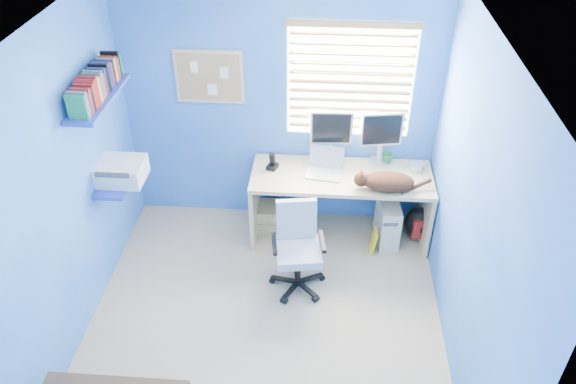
# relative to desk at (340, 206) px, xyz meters

# --- Properties ---
(floor) EXTENTS (3.00, 3.20, 0.00)m
(floor) POSITION_rel_desk_xyz_m (-0.62, -1.26, -0.37)
(floor) COLOR tan
(floor) RESTS_ON ground
(ceiling) EXTENTS (3.00, 3.20, 0.00)m
(ceiling) POSITION_rel_desk_xyz_m (-0.62, -1.26, 2.13)
(ceiling) COLOR white
(ceiling) RESTS_ON wall_back
(wall_back) EXTENTS (3.00, 0.01, 2.50)m
(wall_back) POSITION_rel_desk_xyz_m (-0.62, 0.34, 0.88)
(wall_back) COLOR blue
(wall_back) RESTS_ON ground
(wall_left) EXTENTS (0.01, 3.20, 2.50)m
(wall_left) POSITION_rel_desk_xyz_m (-2.12, -1.26, 0.88)
(wall_left) COLOR blue
(wall_left) RESTS_ON ground
(wall_right) EXTENTS (0.01, 3.20, 2.50)m
(wall_right) POSITION_rel_desk_xyz_m (0.88, -1.26, 0.88)
(wall_right) COLOR blue
(wall_right) RESTS_ON ground
(desk) EXTENTS (1.72, 0.65, 0.74)m
(desk) POSITION_rel_desk_xyz_m (0.00, 0.00, 0.00)
(desk) COLOR tan
(desk) RESTS_ON floor
(laptop) EXTENTS (0.37, 0.31, 0.22)m
(laptop) POSITION_rel_desk_xyz_m (-0.17, 0.00, 0.48)
(laptop) COLOR silver
(laptop) RESTS_ON desk
(monitor_left) EXTENTS (0.41, 0.14, 0.54)m
(monitor_left) POSITION_rel_desk_xyz_m (-0.12, 0.26, 0.64)
(monitor_left) COLOR silver
(monitor_left) RESTS_ON desk
(monitor_right) EXTENTS (0.41, 0.19, 0.54)m
(monitor_right) POSITION_rel_desk_xyz_m (0.36, 0.26, 0.64)
(monitor_right) COLOR silver
(monitor_right) RESTS_ON desk
(phone) EXTENTS (0.12, 0.13, 0.17)m
(phone) POSITION_rel_desk_xyz_m (-0.67, 0.07, 0.45)
(phone) COLOR black
(phone) RESTS_ON desk
(mug) EXTENTS (0.10, 0.09, 0.10)m
(mug) POSITION_rel_desk_xyz_m (0.44, 0.25, 0.42)
(mug) COLOR #19733E
(mug) RESTS_ON desk
(cd_spindle) EXTENTS (0.13, 0.13, 0.07)m
(cd_spindle) POSITION_rel_desk_xyz_m (0.71, 0.14, 0.41)
(cd_spindle) COLOR silver
(cd_spindle) RESTS_ON desk
(cat) EXTENTS (0.47, 0.25, 0.17)m
(cat) POSITION_rel_desk_xyz_m (0.41, -0.20, 0.45)
(cat) COLOR black
(cat) RESTS_ON desk
(tower_pc) EXTENTS (0.23, 0.45, 0.45)m
(tower_pc) POSITION_rel_desk_xyz_m (0.48, -0.02, -0.14)
(tower_pc) COLOR beige
(tower_pc) RESTS_ON floor
(drawer_boxes) EXTENTS (0.35, 0.28, 0.27)m
(drawer_boxes) POSITION_rel_desk_xyz_m (-0.66, 0.08, -0.23)
(drawer_boxes) COLOR tan
(drawer_boxes) RESTS_ON floor
(yellow_book) EXTENTS (0.03, 0.17, 0.24)m
(yellow_book) POSITION_rel_desk_xyz_m (0.34, -0.22, -0.25)
(yellow_book) COLOR yellow
(yellow_book) RESTS_ON floor
(backpack) EXTENTS (0.35, 0.28, 0.37)m
(backpack) POSITION_rel_desk_xyz_m (0.81, 0.02, -0.19)
(backpack) COLOR black
(backpack) RESTS_ON floor
(office_chair) EXTENTS (0.55, 0.55, 0.83)m
(office_chair) POSITION_rel_desk_xyz_m (-0.37, -0.72, -0.06)
(office_chair) COLOR black
(office_chair) RESTS_ON floor
(window_blinds) EXTENTS (1.15, 0.05, 1.10)m
(window_blinds) POSITION_rel_desk_xyz_m (0.03, 0.31, 1.18)
(window_blinds) COLOR white
(window_blinds) RESTS_ON ground
(corkboard) EXTENTS (0.64, 0.02, 0.52)m
(corkboard) POSITION_rel_desk_xyz_m (-1.27, 0.33, 1.18)
(corkboard) COLOR tan
(corkboard) RESTS_ON ground
(wall_shelves) EXTENTS (0.42, 0.90, 1.05)m
(wall_shelves) POSITION_rel_desk_xyz_m (-1.97, -0.51, 1.06)
(wall_shelves) COLOR #2739B0
(wall_shelves) RESTS_ON ground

